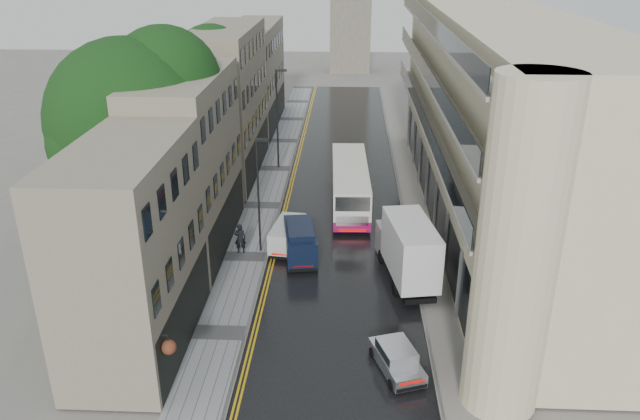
# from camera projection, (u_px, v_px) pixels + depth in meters

# --- Properties ---
(road) EXTENTS (9.00, 85.00, 0.02)m
(road) POSITION_uv_depth(u_px,v_px,m) (341.00, 208.00, 46.43)
(road) COLOR black
(road) RESTS_ON ground
(left_sidewalk) EXTENTS (2.70, 85.00, 0.12)m
(left_sidewalk) POSITION_uv_depth(u_px,v_px,m) (263.00, 206.00, 46.66)
(left_sidewalk) COLOR gray
(left_sidewalk) RESTS_ON ground
(right_sidewalk) EXTENTS (1.80, 85.00, 0.12)m
(right_sidewalk) POSITION_uv_depth(u_px,v_px,m) (414.00, 209.00, 46.18)
(right_sidewalk) COLOR slate
(right_sidewalk) RESTS_ON ground
(old_shop_row) EXTENTS (4.50, 56.00, 12.00)m
(old_shop_row) POSITION_uv_depth(u_px,v_px,m) (217.00, 119.00, 46.76)
(old_shop_row) COLOR gray
(old_shop_row) RESTS_ON ground
(modern_block) EXTENTS (8.00, 40.00, 14.00)m
(modern_block) POSITION_uv_depth(u_px,v_px,m) (495.00, 124.00, 41.86)
(modern_block) COLOR beige
(modern_block) RESTS_ON ground
(tree_near) EXTENTS (10.56, 10.56, 13.89)m
(tree_near) POSITION_uv_depth(u_px,v_px,m) (133.00, 147.00, 37.34)
(tree_near) COLOR black
(tree_near) RESTS_ON ground
(tree_far) EXTENTS (9.24, 9.24, 12.46)m
(tree_far) POSITION_uv_depth(u_px,v_px,m) (190.00, 106.00, 49.54)
(tree_far) COLOR black
(tree_far) RESTS_ON ground
(cream_bus) EXTENTS (2.91, 11.33, 3.07)m
(cream_bus) POSITION_uv_depth(u_px,v_px,m) (334.00, 201.00, 43.60)
(cream_bus) COLOR white
(cream_bus) RESTS_ON road
(white_lorry) EXTENTS (3.37, 7.65, 3.88)m
(white_lorry) POSITION_uv_depth(u_px,v_px,m) (397.00, 264.00, 34.18)
(white_lorry) COLOR white
(white_lorry) RESTS_ON road
(silver_hatchback) EXTENTS (2.55, 3.79, 1.31)m
(silver_hatchback) POSITION_uv_depth(u_px,v_px,m) (393.00, 377.00, 27.30)
(silver_hatchback) COLOR #B7B6BC
(silver_hatchback) RESTS_ON road
(white_van) EXTENTS (2.19, 4.06, 1.75)m
(white_van) POSITION_uv_depth(u_px,v_px,m) (271.00, 244.00, 38.89)
(white_van) COLOR silver
(white_van) RESTS_ON road
(navy_van) EXTENTS (2.47, 4.76, 2.31)m
(navy_van) POSITION_uv_depth(u_px,v_px,m) (288.00, 252.00, 37.23)
(navy_van) COLOR black
(navy_van) RESTS_ON road
(pedestrian) EXTENTS (0.76, 0.55, 1.97)m
(pedestrian) POSITION_uv_depth(u_px,v_px,m) (240.00, 238.00, 39.12)
(pedestrian) COLOR black
(pedestrian) RESTS_ON left_sidewalk
(lamp_post_near) EXTENTS (0.85, 0.31, 7.39)m
(lamp_post_near) POSITION_uv_depth(u_px,v_px,m) (258.00, 197.00, 38.31)
(lamp_post_near) COLOR black
(lamp_post_near) RESTS_ON left_sidewalk
(lamp_post_far) EXTENTS (0.96, 0.23, 8.47)m
(lamp_post_far) POSITION_uv_depth(u_px,v_px,m) (277.00, 120.00, 52.88)
(lamp_post_far) COLOR black
(lamp_post_far) RESTS_ON left_sidewalk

